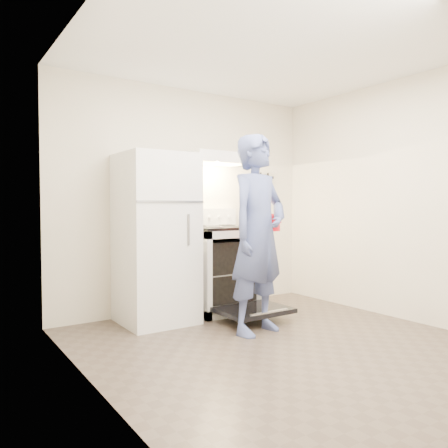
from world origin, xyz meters
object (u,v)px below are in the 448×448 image
(person, at_px, (258,234))
(dutch_oven, at_px, (266,224))
(refrigerator, at_px, (156,239))
(tea_kettle, at_px, (192,215))
(stove_body, at_px, (221,270))

(person, distance_m, dutch_oven, 0.37)
(refrigerator, xyz_separation_m, dutch_oven, (0.91, -0.64, 0.15))
(refrigerator, distance_m, tea_kettle, 0.64)
(refrigerator, xyz_separation_m, stove_body, (0.81, 0.02, -0.39))
(tea_kettle, bearing_deg, refrigerator, -157.78)
(stove_body, xyz_separation_m, tea_kettle, (-0.25, 0.20, 0.62))
(person, relative_size, dutch_oven, 5.08)
(refrigerator, distance_m, stove_body, 0.90)
(tea_kettle, xyz_separation_m, dutch_oven, (0.35, -0.87, -0.08))
(person, bearing_deg, tea_kettle, 81.00)
(stove_body, distance_m, tea_kettle, 0.70)
(refrigerator, relative_size, person, 0.92)
(refrigerator, bearing_deg, dutch_oven, -35.29)
(dutch_oven, bearing_deg, tea_kettle, 111.86)
(refrigerator, bearing_deg, tea_kettle, 22.22)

